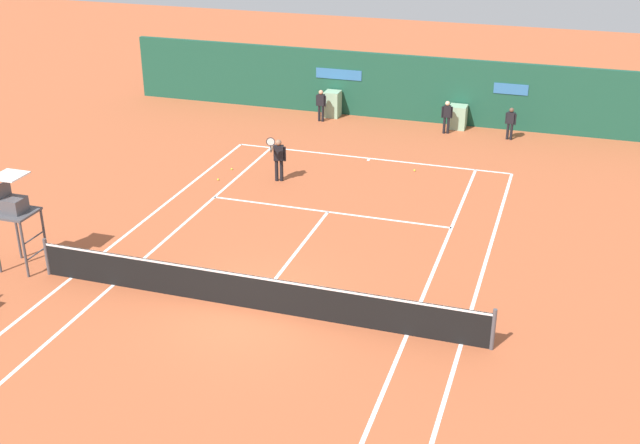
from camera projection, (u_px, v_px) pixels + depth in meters
name	position (u px, v px, depth m)	size (l,w,h in m)	color
ground_plane	(261.00, 298.00, 20.90)	(80.00, 80.00, 0.01)	#B25633
tennis_net	(252.00, 291.00, 20.20)	(12.10, 0.10, 1.07)	#4C4C51
sponsor_back_wall	(401.00, 89.00, 34.54)	(25.00, 1.02, 2.80)	#194C38
umpire_chair	(15.00, 208.00, 21.73)	(1.00, 1.00, 2.76)	#47474C
player_on_baseline	(278.00, 157.00, 28.04)	(0.49, 0.75, 1.77)	black
ball_kid_centre_post	(321.00, 103.00, 34.50)	(0.46, 0.19, 1.38)	black
ball_kid_left_post	(447.00, 115.00, 32.98)	(0.45, 0.23, 1.37)	black
ball_kid_right_post	(511.00, 121.00, 32.27)	(0.44, 0.22, 1.32)	black
tennis_ball_near_service_line	(218.00, 179.00, 28.46)	(0.07, 0.07, 0.07)	#CCE033
tennis_ball_mid_court	(415.00, 170.00, 29.28)	(0.07, 0.07, 0.07)	#CCE033
tennis_ball_by_sideline	(232.00, 169.00, 29.40)	(0.07, 0.07, 0.07)	#CCE033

